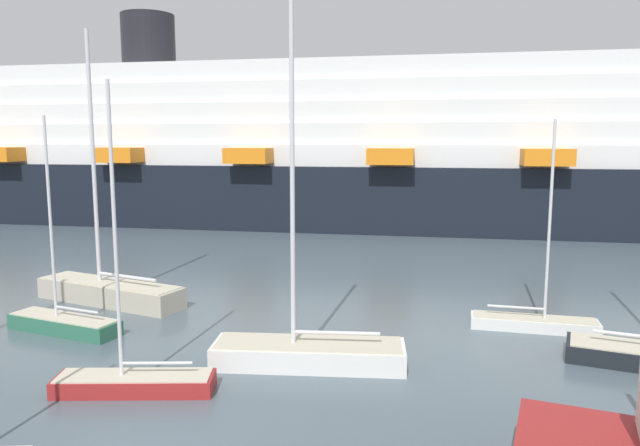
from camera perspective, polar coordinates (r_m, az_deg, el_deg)
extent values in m
cube|color=white|center=(21.98, 19.94, -9.16)|extent=(4.23, 1.01, 0.41)
cube|color=beige|center=(21.92, 19.96, -8.59)|extent=(4.06, 0.93, 0.04)
cylinder|color=silver|center=(21.27, 21.30, 0.15)|extent=(0.10, 0.10, 6.79)
cylinder|color=silver|center=(21.77, 18.39, -7.73)|extent=(1.90, 0.10, 0.08)
cube|color=#BCB29E|center=(25.36, -19.63, -6.37)|extent=(6.76, 2.95, 0.83)
cube|color=beige|center=(25.26, -19.68, -5.41)|extent=(6.47, 2.78, 0.04)
cylinder|color=silver|center=(25.01, -21.06, 5.81)|extent=(0.16, 0.16, 9.90)
cylinder|color=silver|center=(24.52, -18.15, -4.95)|extent=(2.92, 0.79, 0.13)
cube|color=white|center=(17.60, -1.10, -12.58)|extent=(5.75, 2.43, 0.65)
cube|color=beige|center=(17.48, -1.11, -11.52)|extent=(5.51, 2.27, 0.04)
cylinder|color=silver|center=(16.55, -2.69, 4.69)|extent=(0.13, 0.13, 9.81)
cylinder|color=silver|center=(17.31, 1.60, -10.56)|extent=(2.50, 0.48, 0.11)
cube|color=maroon|center=(16.65, -17.44, -14.61)|extent=(4.23, 2.01, 0.43)
cube|color=beige|center=(16.56, -17.48, -13.85)|extent=(4.05, 1.89, 0.04)
cylinder|color=silver|center=(15.68, -19.20, -0.90)|extent=(0.10, 0.10, 7.55)
cylinder|color=silver|center=(16.29, -15.48, -12.90)|extent=(1.81, 0.52, 0.08)
cube|color=#2D6B51|center=(22.25, -23.46, -9.00)|extent=(4.33, 1.82, 0.51)
cube|color=beige|center=(22.18, -23.50, -8.32)|extent=(4.15, 1.71, 0.04)
cylinder|color=silver|center=(21.76, -24.60, 0.42)|extent=(0.10, 0.10, 6.80)
cylinder|color=silver|center=(21.66, -22.44, -7.74)|extent=(1.88, 0.42, 0.08)
cylinder|color=silver|center=(19.76, 28.47, -9.58)|extent=(2.44, 0.56, 0.11)
cube|color=black|center=(46.79, 1.28, 2.90)|extent=(85.17, 15.34, 4.66)
cube|color=white|center=(46.62, 1.29, 6.69)|extent=(78.33, 13.64, 1.53)
cube|color=white|center=(46.60, 1.29, 8.57)|extent=(73.63, 12.82, 1.53)
cube|color=white|center=(46.64, 1.30, 10.44)|extent=(68.93, 12.00, 1.53)
cube|color=white|center=(46.73, 1.31, 12.31)|extent=(64.23, 11.19, 1.53)
cube|color=white|center=(46.87, 1.31, 14.17)|extent=(59.53, 10.37, 1.53)
cube|color=orange|center=(51.36, -28.52, 5.85)|extent=(3.15, 2.50, 1.07)
cube|color=orange|center=(45.76, -18.84, 6.24)|extent=(3.15, 2.50, 1.07)
cube|color=orange|center=(41.77, -6.89, 6.48)|extent=(3.15, 2.50, 1.07)
cube|color=orange|center=(39.90, 6.86, 6.41)|extent=(3.15, 2.50, 1.07)
cube|color=orange|center=(40.42, 21.06, 5.95)|extent=(3.15, 2.50, 1.07)
cylinder|color=black|center=(51.99, -16.24, 16.46)|extent=(4.27, 4.27, 4.24)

